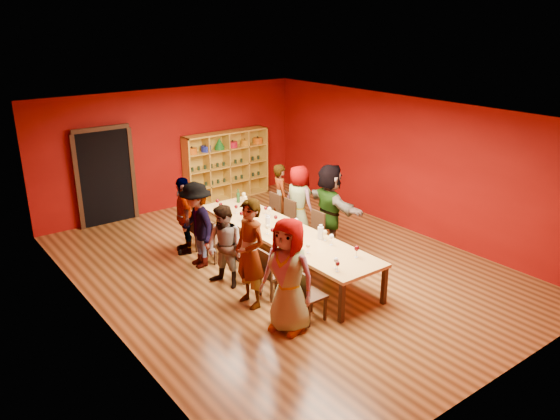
# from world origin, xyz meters

# --- Properties ---
(room_shell) EXTENTS (7.10, 9.10, 3.04)m
(room_shell) POSITION_xyz_m (0.00, 0.00, 1.50)
(room_shell) COLOR #583417
(room_shell) RESTS_ON ground
(tasting_table) EXTENTS (1.10, 4.50, 0.75)m
(tasting_table) POSITION_xyz_m (0.00, 0.00, 0.70)
(tasting_table) COLOR tan
(tasting_table) RESTS_ON ground
(doorway) EXTENTS (1.40, 0.17, 2.30)m
(doorway) POSITION_xyz_m (-1.80, 4.43, 1.12)
(doorway) COLOR black
(doorway) RESTS_ON ground
(shelving_unit) EXTENTS (2.40, 0.40, 1.80)m
(shelving_unit) POSITION_xyz_m (1.40, 4.32, 0.98)
(shelving_unit) COLOR gold
(shelving_unit) RESTS_ON ground
(chair_person_left_0) EXTENTS (0.42, 0.42, 0.89)m
(chair_person_left_0) POSITION_xyz_m (-0.91, -1.80, 0.50)
(chair_person_left_0) COLOR black
(chair_person_left_0) RESTS_ON ground
(person_left_0) EXTENTS (0.78, 1.01, 1.84)m
(person_left_0) POSITION_xyz_m (-1.28, -1.80, 0.92)
(person_left_0) COLOR #46464B
(person_left_0) RESTS_ON ground
(chair_person_left_1) EXTENTS (0.42, 0.42, 0.89)m
(chair_person_left_1) POSITION_xyz_m (-0.91, -0.82, 0.50)
(chair_person_left_1) COLOR black
(chair_person_left_1) RESTS_ON ground
(person_left_1) EXTENTS (0.52, 0.70, 1.88)m
(person_left_1) POSITION_xyz_m (-1.32, -0.82, 0.94)
(person_left_1) COLOR #6289C9
(person_left_1) RESTS_ON ground
(chair_person_left_2) EXTENTS (0.42, 0.42, 0.89)m
(chair_person_left_2) POSITION_xyz_m (-0.91, 0.01, 0.50)
(chair_person_left_2) COLOR black
(chair_person_left_2) RESTS_ON ground
(person_left_2) EXTENTS (0.61, 0.83, 1.52)m
(person_left_2) POSITION_xyz_m (-1.29, 0.01, 0.76)
(person_left_2) COLOR #505055
(person_left_2) RESTS_ON ground
(chair_person_left_3) EXTENTS (0.42, 0.42, 0.89)m
(chair_person_left_3) POSITION_xyz_m (-0.91, 1.06, 0.50)
(chair_person_left_3) COLOR black
(chair_person_left_3) RESTS_ON ground
(person_left_3) EXTENTS (0.53, 1.13, 1.70)m
(person_left_3) POSITION_xyz_m (-1.27, 1.06, 0.85)
(person_left_3) COLOR #45454A
(person_left_3) RESTS_ON ground
(chair_person_left_4) EXTENTS (0.42, 0.42, 0.89)m
(chair_person_left_4) POSITION_xyz_m (-0.91, 1.81, 0.50)
(chair_person_left_4) COLOR black
(chair_person_left_4) RESTS_ON ground
(person_left_4) EXTENTS (0.74, 1.03, 1.61)m
(person_left_4) POSITION_xyz_m (-1.15, 1.81, 0.80)
(person_left_4) COLOR #C08189
(person_left_4) RESTS_ON ground
(chair_person_right_2) EXTENTS (0.42, 0.42, 0.89)m
(chair_person_right_2) POSITION_xyz_m (0.91, 0.16, 0.50)
(chair_person_right_2) COLOR black
(chair_person_right_2) RESTS_ON ground
(person_right_2) EXTENTS (0.71, 1.75, 1.83)m
(person_right_2) POSITION_xyz_m (1.33, 0.16, 0.92)
(person_right_2) COLOR silver
(person_right_2) RESTS_ON ground
(chair_person_right_3) EXTENTS (0.42, 0.42, 0.89)m
(chair_person_right_3) POSITION_xyz_m (0.91, 1.08, 0.50)
(chair_person_right_3) COLOR black
(chair_person_right_3) RESTS_ON ground
(person_right_3) EXTENTS (0.50, 0.82, 1.60)m
(person_right_3) POSITION_xyz_m (1.26, 1.08, 0.80)
(person_right_3) COLOR #CB8892
(person_right_3) RESTS_ON ground
(chair_person_right_4) EXTENTS (0.42, 0.42, 0.89)m
(chair_person_right_4) POSITION_xyz_m (0.91, 1.63, 0.50)
(chair_person_right_4) COLOR black
(chair_person_right_4) RESTS_ON ground
(person_right_4) EXTENTS (0.58, 0.67, 1.54)m
(person_right_4) POSITION_xyz_m (1.17, 1.63, 0.77)
(person_right_4) COLOR #535459
(person_right_4) RESTS_ON ground
(wine_glass_0) EXTENTS (0.08, 0.08, 0.20)m
(wine_glass_0) POSITION_xyz_m (-0.30, -1.81, 0.90)
(wine_glass_0) COLOR silver
(wine_glass_0) RESTS_ON tasting_table
(wine_glass_1) EXTENTS (0.09, 0.09, 0.21)m
(wine_glass_1) POSITION_xyz_m (0.29, -1.05, 0.90)
(wine_glass_1) COLOR silver
(wine_glass_1) RESTS_ON tasting_table
(wine_glass_2) EXTENTS (0.07, 0.07, 0.18)m
(wine_glass_2) POSITION_xyz_m (-0.27, -1.06, 0.88)
(wine_glass_2) COLOR silver
(wine_glass_2) RESTS_ON tasting_table
(wine_glass_3) EXTENTS (0.09, 0.09, 0.22)m
(wine_glass_3) POSITION_xyz_m (0.37, 1.91, 0.91)
(wine_glass_3) COLOR silver
(wine_glass_3) RESTS_ON tasting_table
(wine_glass_4) EXTENTS (0.08, 0.08, 0.20)m
(wine_glass_4) POSITION_xyz_m (-0.30, 1.92, 0.90)
(wine_glass_4) COLOR silver
(wine_glass_4) RESTS_ON tasting_table
(wine_glass_5) EXTENTS (0.07, 0.07, 0.19)m
(wine_glass_5) POSITION_xyz_m (-0.16, 1.39, 0.88)
(wine_glass_5) COLOR silver
(wine_glass_5) RESTS_ON tasting_table
(wine_glass_6) EXTENTS (0.08, 0.08, 0.20)m
(wine_glass_6) POSITION_xyz_m (-0.27, -0.77, 0.90)
(wine_glass_6) COLOR silver
(wine_glass_6) RESTS_ON tasting_table
(wine_glass_7) EXTENTS (0.07, 0.07, 0.18)m
(wine_glass_7) POSITION_xyz_m (0.27, 0.04, 0.88)
(wine_glass_7) COLOR silver
(wine_glass_7) RESTS_ON tasting_table
(wine_glass_8) EXTENTS (0.09, 0.09, 0.22)m
(wine_glass_8) POSITION_xyz_m (0.27, 1.70, 0.91)
(wine_glass_8) COLOR silver
(wine_glass_8) RESTS_ON tasting_table
(wine_glass_9) EXTENTS (0.07, 0.07, 0.18)m
(wine_glass_9) POSITION_xyz_m (-0.28, 0.83, 0.88)
(wine_glass_9) COLOR silver
(wine_glass_9) RESTS_ON tasting_table
(wine_glass_10) EXTENTS (0.08, 0.08, 0.21)m
(wine_glass_10) POSITION_xyz_m (0.34, -0.81, 0.90)
(wine_glass_10) COLOR silver
(wine_glass_10) RESTS_ON tasting_table
(wine_glass_11) EXTENTS (0.07, 0.07, 0.18)m
(wine_glass_11) POSITION_xyz_m (0.27, 0.95, 0.88)
(wine_glass_11) COLOR silver
(wine_glass_11) RESTS_ON tasting_table
(wine_glass_12) EXTENTS (0.07, 0.07, 0.18)m
(wine_glass_12) POSITION_xyz_m (-0.36, -1.90, 0.88)
(wine_glass_12) COLOR silver
(wine_glass_12) RESTS_ON tasting_table
(wine_glass_13) EXTENTS (0.09, 0.09, 0.22)m
(wine_glass_13) POSITION_xyz_m (0.29, -0.04, 0.91)
(wine_glass_13) COLOR silver
(wine_glass_13) RESTS_ON tasting_table
(wine_glass_14) EXTENTS (0.08, 0.08, 0.20)m
(wine_glass_14) POSITION_xyz_m (-0.32, 0.96, 0.89)
(wine_glass_14) COLOR silver
(wine_glass_14) RESTS_ON tasting_table
(wine_glass_15) EXTENTS (0.09, 0.09, 0.22)m
(wine_glass_15) POSITION_xyz_m (0.27, -1.69, 0.91)
(wine_glass_15) COLOR silver
(wine_glass_15) RESTS_ON tasting_table
(wine_glass_16) EXTENTS (0.08, 0.08, 0.19)m
(wine_glass_16) POSITION_xyz_m (-0.32, 0.07, 0.89)
(wine_glass_16) COLOR silver
(wine_glass_16) RESTS_ON tasting_table
(wine_glass_17) EXTENTS (0.08, 0.08, 0.19)m
(wine_glass_17) POSITION_xyz_m (0.11, 0.39, 0.89)
(wine_glass_17) COLOR silver
(wine_glass_17) RESTS_ON tasting_table
(wine_glass_18) EXTENTS (0.07, 0.07, 0.19)m
(wine_glass_18) POSITION_xyz_m (-0.35, 1.70, 0.88)
(wine_glass_18) COLOR silver
(wine_glass_18) RESTS_ON tasting_table
(wine_glass_19) EXTENTS (0.09, 0.09, 0.22)m
(wine_glass_19) POSITION_xyz_m (-0.06, -0.45, 0.91)
(wine_glass_19) COLOR silver
(wine_glass_19) RESTS_ON tasting_table
(wine_glass_20) EXTENTS (0.08, 0.08, 0.20)m
(wine_glass_20) POSITION_xyz_m (0.29, 0.84, 0.89)
(wine_glass_20) COLOR silver
(wine_glass_20) RESTS_ON tasting_table
(wine_glass_21) EXTENTS (0.08, 0.08, 0.19)m
(wine_glass_21) POSITION_xyz_m (-0.34, -0.12, 0.89)
(wine_glass_21) COLOR silver
(wine_glass_21) RESTS_ON tasting_table
(spittoon_bowl) EXTENTS (0.32, 0.32, 0.18)m
(spittoon_bowl) POSITION_xyz_m (0.10, 0.05, 0.83)
(spittoon_bowl) COLOR silver
(spittoon_bowl) RESTS_ON tasting_table
(carafe_a) EXTENTS (0.11, 0.11, 0.24)m
(carafe_a) POSITION_xyz_m (-0.10, 0.36, 0.86)
(carafe_a) COLOR silver
(carafe_a) RESTS_ON tasting_table
(carafe_b) EXTENTS (0.14, 0.14, 0.28)m
(carafe_b) POSITION_xyz_m (0.31, -0.72, 0.88)
(carafe_b) COLOR silver
(carafe_b) RESTS_ON tasting_table
(wine_bottle) EXTENTS (0.09, 0.09, 0.31)m
(wine_bottle) POSITION_xyz_m (0.24, 1.95, 0.87)
(wine_bottle) COLOR #143819
(wine_bottle) RESTS_ON tasting_table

